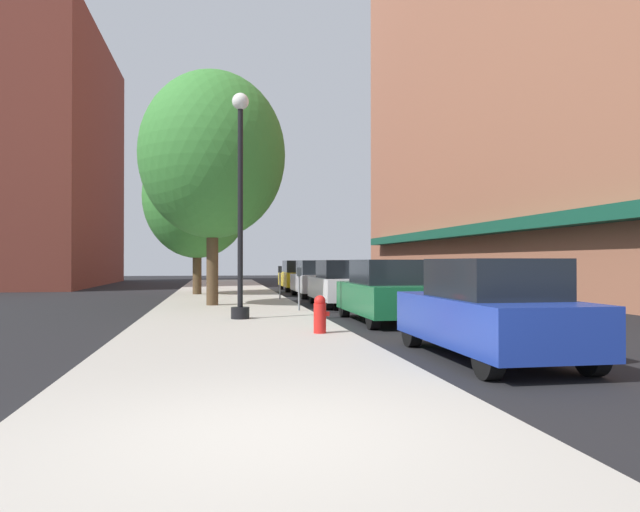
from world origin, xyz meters
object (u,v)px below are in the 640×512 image
at_px(parking_meter_near, 280,278).
at_px(car_blue, 490,310).
at_px(parking_meter_far, 299,283).
at_px(tree_near, 197,197).
at_px(fire_hydrant, 320,314).
at_px(car_green, 386,292).
at_px(car_silver, 316,279).
at_px(car_white, 342,284).
at_px(car_yellow, 298,276).
at_px(tree_mid, 213,155).
at_px(lamppost, 240,201).

height_order(parking_meter_near, car_blue, car_blue).
relative_size(parking_meter_far, tree_near, 0.18).
height_order(tree_near, car_blue, tree_near).
bearing_deg(fire_hydrant, car_green, 52.44).
distance_m(car_green, car_silver, 11.36).
bearing_deg(car_white, car_yellow, 91.29).
height_order(tree_mid, car_white, tree_mid).
bearing_deg(car_yellow, lamppost, -100.61).
bearing_deg(parking_meter_far, car_blue, -77.50).
xyz_separation_m(fire_hydrant, car_blue, (2.30, -3.06, 0.29)).
bearing_deg(car_white, tree_mid, -175.41).
relative_size(parking_meter_far, car_silver, 0.30).
xyz_separation_m(tree_mid, car_silver, (4.57, 5.91, -4.44)).
height_order(fire_hydrant, car_green, car_green).
relative_size(fire_hydrant, parking_meter_near, 0.60).
bearing_deg(parking_meter_near, car_green, -76.79).
relative_size(car_white, car_yellow, 1.00).
xyz_separation_m(tree_mid, car_green, (4.57, -5.45, -4.44)).
bearing_deg(parking_meter_far, lamppost, -128.94).
bearing_deg(parking_meter_far, parking_meter_near, 90.00).
bearing_deg(car_green, car_silver, 91.41).
bearing_deg(tree_near, fire_hydrant, -78.99).
xyz_separation_m(fire_hydrant, tree_mid, (-2.27, 8.45, 4.73)).
xyz_separation_m(lamppost, car_silver, (3.82, 10.93, -2.39)).
bearing_deg(tree_mid, car_blue, -68.33).
bearing_deg(lamppost, parking_meter_far, 51.06).
height_order(car_silver, car_yellow, same).
bearing_deg(car_green, tree_near, 114.48).
relative_size(lamppost, tree_mid, 0.74).
distance_m(parking_meter_near, car_white, 3.24).
distance_m(lamppost, parking_meter_near, 8.40).
distance_m(fire_hydrant, car_green, 3.78).
distance_m(lamppost, car_blue, 7.90).
distance_m(tree_mid, car_white, 6.38).
xyz_separation_m(lamppost, parking_meter_near, (1.87, 7.87, -2.25)).
distance_m(tree_near, car_green, 14.06).
relative_size(car_green, car_silver, 1.00).
distance_m(tree_near, car_blue, 19.62).
height_order(tree_mid, car_green, tree_mid).
relative_size(car_green, car_yellow, 1.00).
relative_size(parking_meter_near, parking_meter_far, 1.00).
xyz_separation_m(tree_near, car_silver, (5.31, -1.10, -3.75)).
height_order(fire_hydrant, parking_meter_far, parking_meter_far).
bearing_deg(car_white, car_green, -88.71).
bearing_deg(car_yellow, car_blue, -87.76).
relative_size(parking_meter_far, car_green, 0.30).
height_order(parking_meter_near, car_white, car_white).
relative_size(car_white, car_silver, 1.00).
relative_size(parking_meter_far, tree_mid, 0.16).
relative_size(fire_hydrant, car_green, 0.18).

